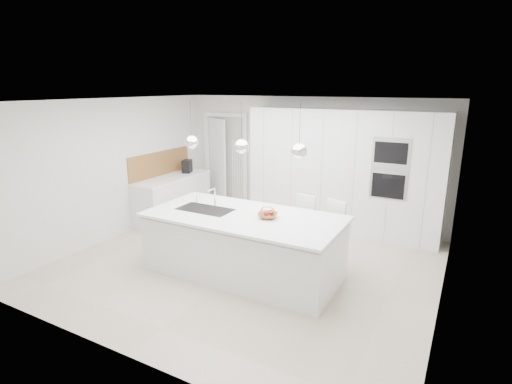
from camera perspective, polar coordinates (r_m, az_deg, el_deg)
The scene contains 26 objects.
floor at distance 6.35m, azimuth -1.31°, elevation -10.25°, with size 5.50×5.50×0.00m, color #C1B19D.
wall_back at distance 8.14m, azimuth 7.44°, elevation 4.54°, with size 5.50×5.50×0.00m, color silver.
wall_left at distance 7.65m, azimuth -19.58°, elevation 3.12°, with size 5.00×5.00×0.00m, color silver.
ceiling at distance 5.75m, azimuth -1.46°, elevation 12.91°, with size 5.50×5.50×0.00m, color white.
tall_cabinets at distance 7.63m, azimuth 12.19°, elevation 2.86°, with size 3.60×0.60×2.30m, color white.
oven_stack at distance 7.10m, azimuth 18.53°, elevation 3.17°, with size 0.62×0.04×1.05m, color #A5A5A8, non-canonical shape.
doorway_frame at distance 9.03m, azimuth -4.31°, elevation 4.19°, with size 1.11×0.08×2.13m, color white, non-canonical shape.
hallway_door at distance 9.13m, azimuth -5.81°, elevation 4.15°, with size 0.82×0.04×2.00m, color white.
radiator at distance 8.89m, azimuth -2.59°, elevation 2.90°, with size 0.32×0.04×1.40m, color white, non-canonical shape.
left_base_cabinets at distance 8.46m, azimuth -11.75°, elevation -0.95°, with size 0.60×1.80×0.86m, color white.
left_worktop at distance 8.35m, azimuth -11.91°, elevation 2.01°, with size 0.62×1.82×0.04m, color white.
oak_backsplash at distance 8.49m, azimuth -13.50°, elevation 3.99°, with size 0.02×1.80×0.50m, color olive.
island_base at distance 5.89m, azimuth -1.95°, elevation -7.76°, with size 2.80×1.20×0.86m, color white.
island_worktop at distance 5.78m, azimuth -1.74°, elevation -3.47°, with size 2.84×1.40×0.04m, color white.
island_sink at distance 6.09m, azimuth -7.27°, elevation -3.19°, with size 0.84×0.44×0.18m, color #3F3F42, non-canonical shape.
island_tap at distance 6.16m, azimuth -5.88°, elevation -0.72°, with size 0.02×0.02×0.30m, color white.
pendant_left at distance 5.97m, azimuth -9.18°, elevation 7.02°, with size 0.20×0.20×0.20m, color white.
pendant_mid at distance 5.50m, azimuth -2.08°, elevation 6.52°, with size 0.20×0.20×0.20m, color white.
pendant_right at distance 5.12m, azimuth 6.18°, elevation 5.82°, with size 0.20×0.20×0.20m, color white.
fruit_bowl at distance 5.63m, azimuth 1.66°, elevation -3.38°, with size 0.29×0.29×0.07m, color olive.
espresso_machine at distance 8.67m, azimuth -9.81°, elevation 3.65°, with size 0.16×0.26×0.27m, color black.
bar_stool_left at distance 6.31m, azimuth 6.58°, elevation -5.38°, with size 0.35×0.48×1.05m, color white, non-canonical shape.
bar_stool_right at distance 6.12m, azimuth 10.85°, elevation -6.25°, with size 0.34×0.48×1.04m, color white, non-canonical shape.
apple_a at distance 5.66m, azimuth 2.19°, elevation -2.91°, with size 0.08×0.08×0.08m, color maroon.
apple_b at distance 5.61m, azimuth 1.49°, elevation -3.06°, with size 0.08×0.08×0.08m, color maroon.
banana_bunch at distance 5.63m, azimuth 1.65°, elevation -2.54°, with size 0.20×0.20×0.03m, color gold.
Camera 1 is at (2.87, -4.98, 2.71)m, focal length 28.00 mm.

